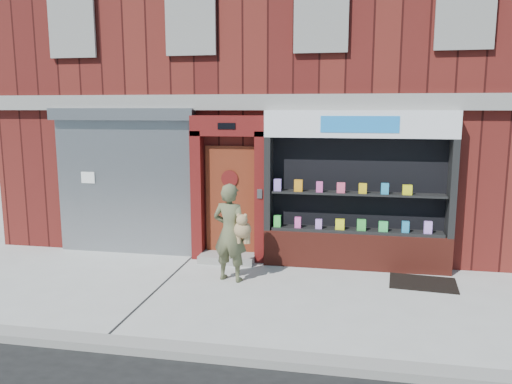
# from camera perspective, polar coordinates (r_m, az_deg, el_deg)

# --- Properties ---
(ground) EXTENTS (80.00, 80.00, 0.00)m
(ground) POSITION_cam_1_polar(r_m,az_deg,el_deg) (8.38, -1.04, -11.67)
(ground) COLOR #9E9E99
(ground) RESTS_ON ground
(curb) EXTENTS (60.00, 0.30, 0.12)m
(curb) POSITION_cam_1_polar(r_m,az_deg,el_deg) (6.45, -5.15, -17.92)
(curb) COLOR gray
(curb) RESTS_ON ground
(building) EXTENTS (12.00, 8.16, 8.00)m
(building) POSITION_cam_1_polar(r_m,az_deg,el_deg) (13.77, 4.15, 13.52)
(building) COLOR #4A1310
(building) RESTS_ON ground
(shutter_bay) EXTENTS (3.10, 0.30, 3.04)m
(shutter_bay) POSITION_cam_1_polar(r_m,az_deg,el_deg) (10.71, -14.82, 2.16)
(shutter_bay) COLOR gray
(shutter_bay) RESTS_ON ground
(red_door_bay) EXTENTS (1.52, 0.58, 2.90)m
(red_door_bay) POSITION_cam_1_polar(r_m,az_deg,el_deg) (9.92, -3.11, 0.38)
(red_door_bay) COLOR #510E0D
(red_door_bay) RESTS_ON ground
(pharmacy_bay) EXTENTS (3.50, 0.41, 3.00)m
(pharmacy_bay) POSITION_cam_1_polar(r_m,az_deg,el_deg) (9.61, 11.43, -0.61)
(pharmacy_bay) COLOR maroon
(pharmacy_bay) RESTS_ON ground
(woman) EXTENTS (0.75, 0.55, 1.75)m
(woman) POSITION_cam_1_polar(r_m,az_deg,el_deg) (8.82, -2.88, -4.60)
(woman) COLOR brown
(woman) RESTS_ON ground
(doormat) EXTENTS (1.20, 0.89, 0.03)m
(doormat) POSITION_cam_1_polar(r_m,az_deg,el_deg) (9.34, 18.53, -9.83)
(doormat) COLOR black
(doormat) RESTS_ON ground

